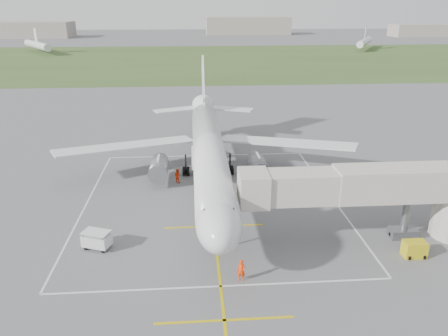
{
  "coord_description": "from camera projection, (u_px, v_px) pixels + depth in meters",
  "views": [
    {
      "loc": [
        -1.9,
        -49.07,
        21.07
      ],
      "look_at": [
        1.47,
        -4.0,
        4.0
      ],
      "focal_mm": 35.0,
      "sensor_mm": 36.0,
      "label": 1
    }
  ],
  "objects": [
    {
      "name": "ground",
      "position": [
        210.0,
        187.0,
        53.35
      ],
      "size": [
        700.0,
        700.0,
        0.0
      ],
      "primitive_type": "plane",
      "color": "#575759",
      "rests_on": "ground"
    },
    {
      "name": "grass_strip",
      "position": [
        195.0,
        60.0,
        174.63
      ],
      "size": [
        700.0,
        120.0,
        0.02
      ],
      "primitive_type": "cube",
      "color": "#374D22",
      "rests_on": "ground"
    },
    {
      "name": "apron_markings",
      "position": [
        212.0,
        208.0,
        47.92
      ],
      "size": [
        28.2,
        60.0,
        0.01
      ],
      "color": "#C0A70B",
      "rests_on": "ground"
    },
    {
      "name": "airliner",
      "position": [
        209.0,
        151.0,
        52.5
      ],
      "size": [
        38.93,
        46.75,
        13.52
      ],
      "color": "silver",
      "rests_on": "ground"
    },
    {
      "name": "jet_bridge",
      "position": [
        386.0,
        193.0,
        40.18
      ],
      "size": [
        23.4,
        5.0,
        7.2
      ],
      "color": "#ADAA9C",
      "rests_on": "ground"
    },
    {
      "name": "gpu_unit",
      "position": [
        414.0,
        249.0,
        38.58
      ],
      "size": [
        1.94,
        1.38,
        1.46
      ],
      "rotation": [
        0.0,
        0.0,
        -0.0
      ],
      "color": "gold",
      "rests_on": "ground"
    },
    {
      "name": "baggage_cart",
      "position": [
        97.0,
        240.0,
        39.81
      ],
      "size": [
        2.81,
        2.24,
        1.7
      ],
      "rotation": [
        0.0,
        0.0,
        -0.36
      ],
      "color": "silver",
      "rests_on": "ground"
    },
    {
      "name": "ramp_worker_nose",
      "position": [
        241.0,
        271.0,
        35.11
      ],
      "size": [
        0.77,
        0.6,
        1.86
      ],
      "primitive_type": "imported",
      "rotation": [
        0.0,
        0.0,
        -0.25
      ],
      "color": "#FF3A08",
      "rests_on": "ground"
    },
    {
      "name": "ramp_worker_wing",
      "position": [
        178.0,
        176.0,
        54.56
      ],
      "size": [
        1.11,
        1.07,
        1.8
      ],
      "primitive_type": "imported",
      "rotation": [
        0.0,
        0.0,
        2.52
      ],
      "color": "red",
      "rests_on": "ground"
    },
    {
      "name": "distant_hangars",
      "position": [
        169.0,
        28.0,
        297.8
      ],
      "size": [
        345.0,
        49.0,
        12.0
      ],
      "color": "gray",
      "rests_on": "ground"
    },
    {
      "name": "distant_aircraft",
      "position": [
        208.0,
        43.0,
        204.28
      ],
      "size": [
        172.7,
        35.28,
        8.85
      ],
      "color": "silver",
      "rests_on": "ground"
    }
  ]
}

